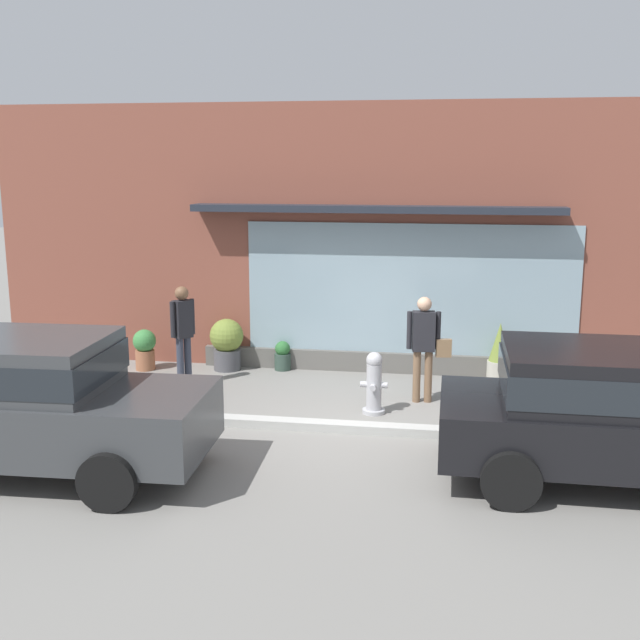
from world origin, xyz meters
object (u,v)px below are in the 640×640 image
at_px(potted_plant_near_hydrant, 145,348).
at_px(fire_hydrant, 374,383).
at_px(parked_car_dark_gray, 16,397).
at_px(potted_plant_doorstep, 499,353).
at_px(potted_plant_low_front, 227,342).
at_px(pedestrian_with_handbag, 425,341).
at_px(potted_plant_window_center, 283,356).
at_px(parked_car_black, 614,409).
at_px(pedestrian_passerby, 183,328).

bearing_deg(potted_plant_near_hydrant, fire_hydrant, -22.51).
distance_m(fire_hydrant, parked_car_dark_gray, 4.97).
bearing_deg(potted_plant_near_hydrant, potted_plant_doorstep, 2.84).
bearing_deg(potted_plant_near_hydrant, potted_plant_low_front, 9.40).
xyz_separation_m(fire_hydrant, potted_plant_near_hydrant, (-4.31, 1.79, -0.06)).
relative_size(pedestrian_with_handbag, parked_car_dark_gray, 0.37).
xyz_separation_m(fire_hydrant, pedestrian_with_handbag, (0.72, 0.68, 0.52)).
relative_size(parked_car_dark_gray, potted_plant_low_front, 4.83).
relative_size(fire_hydrant, potted_plant_near_hydrant, 1.27).
height_order(fire_hydrant, potted_plant_window_center, fire_hydrant).
xyz_separation_m(parked_car_dark_gray, potted_plant_low_front, (1.16, 4.94, -0.44)).
relative_size(fire_hydrant, potted_plant_doorstep, 0.93).
xyz_separation_m(pedestrian_with_handbag, potted_plant_low_front, (-3.56, 1.35, -0.48)).
xyz_separation_m(pedestrian_with_handbag, parked_car_dark_gray, (-4.72, -3.59, -0.03)).
bearing_deg(parked_car_black, potted_plant_near_hydrant, 152.13).
distance_m(parked_car_black, potted_plant_low_front, 7.14).
distance_m(pedestrian_with_handbag, potted_plant_near_hydrant, 5.18).
height_order(parked_car_dark_gray, potted_plant_doorstep, parked_car_dark_gray).
bearing_deg(parked_car_black, potted_plant_doorstep, 103.81).
height_order(parked_car_black, potted_plant_near_hydrant, parked_car_black).
distance_m(pedestrian_passerby, parked_car_black, 6.91).
distance_m(parked_car_dark_gray, potted_plant_low_front, 5.09).
height_order(fire_hydrant, parked_car_black, parked_car_black).
bearing_deg(potted_plant_doorstep, pedestrian_passerby, -167.08).
height_order(pedestrian_passerby, potted_plant_low_front, pedestrian_passerby).
distance_m(potted_plant_doorstep, potted_plant_near_hydrant, 6.27).
xyz_separation_m(fire_hydrant, potted_plant_low_front, (-2.85, 2.03, 0.04)).
bearing_deg(parked_car_black, potted_plant_window_center, 138.65).
relative_size(pedestrian_passerby, parked_car_dark_gray, 0.38).
relative_size(parked_car_dark_gray, potted_plant_window_center, 8.51).
relative_size(fire_hydrant, parked_car_black, 0.23).
bearing_deg(pedestrian_with_handbag, parked_car_dark_gray, -150.14).
bearing_deg(fire_hydrant, potted_plant_near_hydrant, 157.49).
xyz_separation_m(pedestrian_with_handbag, parked_car_black, (2.24, -2.79, -0.07)).
height_order(potted_plant_window_center, potted_plant_doorstep, potted_plant_doorstep).
height_order(fire_hydrant, potted_plant_doorstep, potted_plant_doorstep).
bearing_deg(potted_plant_low_front, parked_car_dark_gray, -103.19).
relative_size(pedestrian_with_handbag, potted_plant_near_hydrant, 2.26).
distance_m(fire_hydrant, parked_car_black, 3.66).
xyz_separation_m(fire_hydrant, potted_plant_window_center, (-1.86, 2.18, -0.20)).
xyz_separation_m(pedestrian_passerby, potted_plant_window_center, (1.40, 1.27, -0.73)).
bearing_deg(potted_plant_window_center, potted_plant_doorstep, -1.18).
height_order(parked_car_dark_gray, potted_plant_near_hydrant, parked_car_dark_gray).
bearing_deg(potted_plant_doorstep, pedestrian_with_handbag, -130.93).
bearing_deg(parked_car_black, parked_car_dark_gray, -173.11).
relative_size(pedestrian_with_handbag, pedestrian_passerby, 0.99).
distance_m(potted_plant_window_center, potted_plant_low_front, 1.03).
bearing_deg(potted_plant_window_center, potted_plant_low_front, -171.55).
height_order(pedestrian_with_handbag, parked_car_dark_gray, parked_car_dark_gray).
bearing_deg(potted_plant_window_center, fire_hydrant, -49.53).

